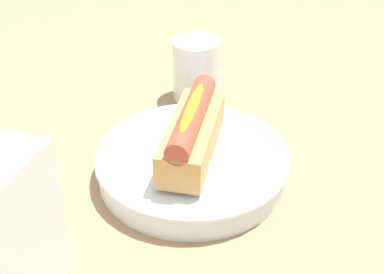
{
  "coord_description": "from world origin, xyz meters",
  "views": [
    {
      "loc": [
        -0.47,
        -0.04,
        0.39
      ],
      "look_at": [
        0.01,
        -0.01,
        0.06
      ],
      "focal_mm": 48.95,
      "sensor_mm": 36.0,
      "label": 1
    }
  ],
  "objects_px": {
    "hotdog_front": "(192,131)",
    "water_glass": "(196,72)",
    "napkin_box": "(5,245)",
    "serving_bowl": "(192,162)"
  },
  "relations": [
    {
      "from": "hotdog_front",
      "to": "napkin_box",
      "type": "xyz_separation_m",
      "value": [
        -0.19,
        0.14,
        0.01
      ]
    },
    {
      "from": "hotdog_front",
      "to": "napkin_box",
      "type": "distance_m",
      "value": 0.24
    },
    {
      "from": "water_glass",
      "to": "hotdog_front",
      "type": "bearing_deg",
      "value": -178.94
    },
    {
      "from": "napkin_box",
      "to": "serving_bowl",
      "type": "bearing_deg",
      "value": -19.49
    },
    {
      "from": "hotdog_front",
      "to": "water_glass",
      "type": "relative_size",
      "value": 1.73
    },
    {
      "from": "hotdog_front",
      "to": "napkin_box",
      "type": "height_order",
      "value": "napkin_box"
    },
    {
      "from": "serving_bowl",
      "to": "water_glass",
      "type": "xyz_separation_m",
      "value": [
        0.19,
        0.0,
        0.02
      ]
    },
    {
      "from": "serving_bowl",
      "to": "hotdog_front",
      "type": "relative_size",
      "value": 1.44
    },
    {
      "from": "water_glass",
      "to": "napkin_box",
      "type": "height_order",
      "value": "napkin_box"
    },
    {
      "from": "serving_bowl",
      "to": "water_glass",
      "type": "height_order",
      "value": "water_glass"
    }
  ]
}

